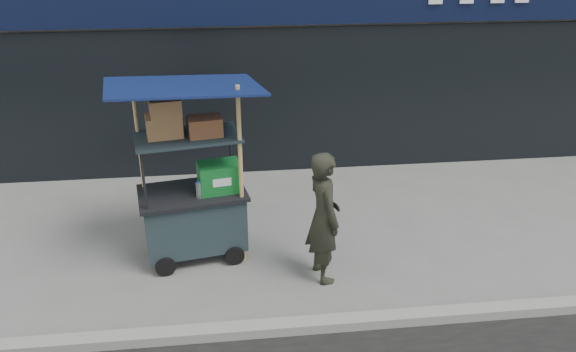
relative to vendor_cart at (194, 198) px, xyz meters
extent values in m
plane|color=slate|center=(1.53, -1.41, -0.82)|extent=(80.00, 80.00, 0.00)
cube|color=gray|center=(1.53, -1.61, -0.76)|extent=(80.00, 0.18, 0.12)
cube|color=black|center=(1.53, 2.49, 0.38)|extent=(15.68, 0.04, 2.40)
cube|color=#19262B|center=(-0.02, 0.00, -0.31)|extent=(1.32, 0.91, 0.71)
cylinder|color=black|center=(-0.37, -0.44, -0.70)|extent=(0.25, 0.09, 0.24)
cylinder|color=black|center=(0.47, -0.29, -0.70)|extent=(0.25, 0.09, 0.24)
cube|color=black|center=(-0.02, 0.00, 0.06)|extent=(1.41, 1.00, 0.04)
cylinder|color=black|center=(-0.52, -0.39, 0.42)|extent=(0.04, 0.04, 0.76)
cylinder|color=black|center=(0.58, -0.20, 0.42)|extent=(0.04, 0.04, 0.76)
cylinder|color=black|center=(-0.62, 0.21, 0.42)|extent=(0.04, 0.04, 0.76)
cylinder|color=black|center=(0.48, 0.40, 0.42)|extent=(0.04, 0.04, 0.76)
cube|color=#19262B|center=(-0.02, 0.00, 0.80)|extent=(1.32, 0.91, 0.03)
cylinder|color=#AA8E4D|center=(0.58, -0.20, 0.32)|extent=(0.06, 0.06, 2.28)
cylinder|color=#AA8E4D|center=(-0.62, 0.21, 0.27)|extent=(0.05, 0.05, 2.18)
cube|color=#0B1840|center=(-0.02, 0.00, 1.41)|extent=(1.91, 1.49, 0.20)
cube|color=#0F6125|center=(0.33, 0.01, 0.26)|extent=(0.56, 0.44, 0.35)
cylinder|color=silver|center=(0.08, -0.19, 0.19)|extent=(0.08, 0.08, 0.20)
cylinder|color=#1834B5|center=(0.08, -0.19, 0.30)|extent=(0.04, 0.04, 0.02)
cube|color=olive|center=(-0.28, 0.01, 0.95)|extent=(0.45, 0.37, 0.25)
cube|color=olive|center=(0.19, -0.01, 0.93)|extent=(0.43, 0.35, 0.22)
cube|color=olive|center=(-0.24, -0.01, 1.17)|extent=(0.39, 0.32, 0.20)
imported|color=black|center=(1.51, -0.66, -0.01)|extent=(0.50, 0.66, 1.62)
camera|label=1|loc=(0.45, -6.23, 3.18)|focal=35.00mm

